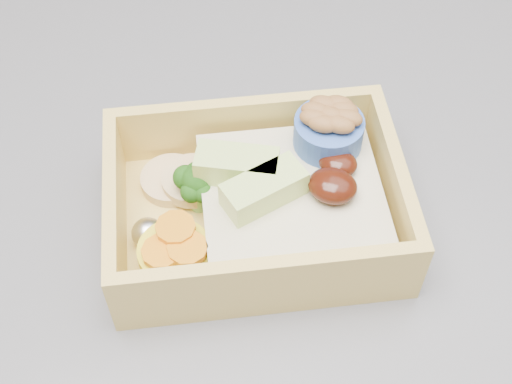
# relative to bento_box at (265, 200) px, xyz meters

# --- Properties ---
(bento_box) EXTENTS (0.22, 0.20, 0.07)m
(bento_box) POSITION_rel_bento_box_xyz_m (0.00, 0.00, 0.00)
(bento_box) COLOR #DBBA5A
(bento_box) RESTS_ON island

